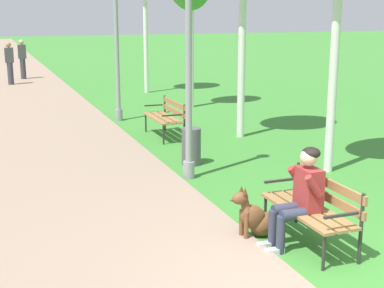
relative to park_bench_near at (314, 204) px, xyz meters
name	(u,v)px	position (x,y,z in m)	size (l,w,h in m)	color
ground_plane	(347,286)	(-0.26, -1.09, -0.51)	(120.00, 120.00, 0.00)	#3D8433
paved_path	(10,70)	(-2.39, 22.91, -0.49)	(3.52, 60.00, 0.04)	gray
park_bench_near	(314,204)	(0.00, 0.00, 0.00)	(0.55, 1.50, 0.85)	olive
park_bench_mid	(167,115)	(0.18, 6.36, 0.00)	(0.55, 1.50, 0.85)	olive
person_seated_on_near_bench	(301,194)	(-0.21, -0.01, 0.17)	(0.74, 0.49, 1.25)	#33384C
dog_brown	(256,218)	(-0.57, 0.42, -0.25)	(0.83, 0.31, 0.71)	brown
lamp_post_near	(189,56)	(-0.48, 3.15, 1.58)	(0.24, 0.24, 4.04)	gray
lamp_post_mid	(117,43)	(-0.40, 8.65, 1.51)	(0.24, 0.24, 3.89)	gray
litter_bin	(191,146)	(-0.13, 3.96, -0.16)	(0.36, 0.36, 0.70)	#515156
pedestrian_distant	(10,64)	(-2.65, 16.95, 0.33)	(0.32, 0.22, 1.65)	#383842
pedestrian_further_distant	(22,59)	(-2.05, 18.67, 0.33)	(0.32, 0.22, 1.65)	#383842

